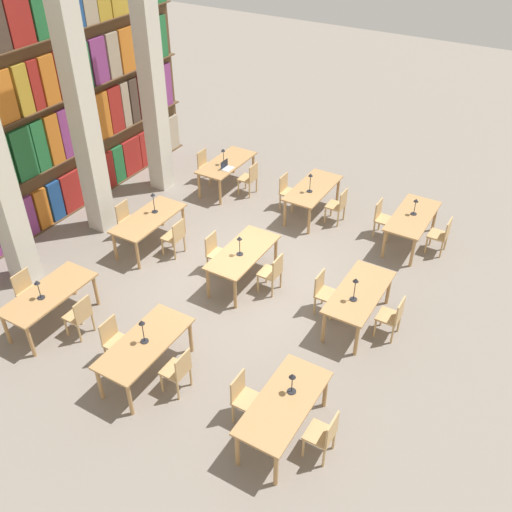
{
  "coord_description": "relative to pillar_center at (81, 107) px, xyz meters",
  "views": [
    {
      "loc": [
        -8.12,
        -5.04,
        7.57
      ],
      "look_at": [
        0.0,
        -0.25,
        0.69
      ],
      "focal_mm": 40.0,
      "sensor_mm": 36.0,
      "label": 1
    }
  ],
  "objects": [
    {
      "name": "chair_10",
      "position": [
        3.04,
        -4.81,
        -2.52
      ],
      "size": [
        0.42,
        0.4,
        0.88
      ],
      "color": "tan",
      "rests_on": "ground_plane"
    },
    {
      "name": "chair_5",
      "position": [
        3.05,
        -5.93,
        -2.52
      ],
      "size": [
        0.42,
        0.4,
        0.88
      ],
      "rotation": [
        0.0,
        0.0,
        3.14
      ],
      "color": "tan",
      "rests_on": "ground_plane"
    },
    {
      "name": "desk_lamp_3",
      "position": [
        -3.14,
        -3.99,
        -1.92
      ],
      "size": [
        0.14,
        0.14,
        0.47
      ],
      "color": "#232328",
      "rests_on": "reading_table_3"
    },
    {
      "name": "pillar_right",
      "position": [
        2.34,
        0.0,
        0.0
      ],
      "size": [
        0.47,
        0.47,
        6.0
      ],
      "color": "beige",
      "rests_on": "ground_plane"
    },
    {
      "name": "chair_17",
      "position": [
        3.14,
        -0.89,
        -2.52
      ],
      "size": [
        0.42,
        0.4,
        0.88
      ],
      "rotation": [
        0.0,
        0.0,
        3.14
      ],
      "color": "tan",
      "rests_on": "ground_plane"
    },
    {
      "name": "reading_table_0",
      "position": [
        -3.06,
        -6.62,
        -2.33
      ],
      "size": [
        1.81,
        0.81,
        0.76
      ],
      "color": "tan",
      "rests_on": "ground_plane"
    },
    {
      "name": "chair_12",
      "position": [
        -3.01,
        -2.3,
        -2.52
      ],
      "size": [
        0.42,
        0.4,
        0.88
      ],
      "color": "tan",
      "rests_on": "ground_plane"
    },
    {
      "name": "chair_4",
      "position": [
        3.05,
        -7.31,
        -2.52
      ],
      "size": [
        0.42,
        0.4,
        0.88
      ],
      "color": "tan",
      "rests_on": "ground_plane"
    },
    {
      "name": "desk_lamp_0",
      "position": [
        -2.84,
        -6.62,
        -1.97
      ],
      "size": [
        0.14,
        0.14,
        0.39
      ],
      "color": "#232328",
      "rests_on": "reading_table_0"
    },
    {
      "name": "reading_table_7",
      "position": [
        -0.06,
        -1.55,
        -2.33
      ],
      "size": [
        1.81,
        0.81,
        0.76
      ],
      "color": "tan",
      "rests_on": "ground_plane"
    },
    {
      "name": "chair_3",
      "position": [
        -0.09,
        -5.92,
        -2.52
      ],
      "size": [
        0.42,
        0.4,
        0.88
      ],
      "rotation": [
        0.0,
        0.0,
        3.14
      ],
      "color": "tan",
      "rests_on": "ground_plane"
    },
    {
      "name": "desk_lamp_8",
      "position": [
        2.98,
        -1.58,
        -1.94
      ],
      "size": [
        0.14,
        0.14,
        0.44
      ],
      "color": "#232328",
      "rests_on": "reading_table_8"
    },
    {
      "name": "chair_15",
      "position": [
        -0.03,
        -0.87,
        -2.52
      ],
      "size": [
        0.42,
        0.4,
        0.88
      ],
      "rotation": [
        0.0,
        0.0,
        3.14
      ],
      "color": "tan",
      "rests_on": "ground_plane"
    },
    {
      "name": "ground_plane",
      "position": [
        0.0,
        -4.06,
        -3.0
      ],
      "size": [
        40.0,
        40.0,
        0.0
      ],
      "primitive_type": "plane",
      "color": "gray"
    },
    {
      "name": "reading_table_5",
      "position": [
        3.06,
        -4.12,
        -2.33
      ],
      "size": [
        1.81,
        0.81,
        0.76
      ],
      "color": "tan",
      "rests_on": "ground_plane"
    },
    {
      "name": "chair_9",
      "position": [
        -0.06,
        -3.36,
        -2.52
      ],
      "size": [
        0.42,
        0.4,
        0.88
      ],
      "rotation": [
        0.0,
        0.0,
        3.14
      ],
      "color": "tan",
      "rests_on": "ground_plane"
    },
    {
      "name": "reading_table_2",
      "position": [
        3.04,
        -6.62,
        -2.33
      ],
      "size": [
        1.81,
        0.81,
        0.76
      ],
      "color": "tan",
      "rests_on": "ground_plane"
    },
    {
      "name": "chair_14",
      "position": [
        -0.03,
        -2.24,
        -2.52
      ],
      "size": [
        0.42,
        0.4,
        0.88
      ],
      "color": "tan",
      "rests_on": "ground_plane"
    },
    {
      "name": "reading_table_8",
      "position": [
        3.12,
        -1.58,
        -2.33
      ],
      "size": [
        1.81,
        0.81,
        0.76
      ],
      "color": "tan",
      "rests_on": "ground_plane"
    },
    {
      "name": "reading_table_3",
      "position": [
        -3.15,
        -4.0,
        -2.33
      ],
      "size": [
        1.81,
        0.81,
        0.76
      ],
      "color": "tan",
      "rests_on": "ground_plane"
    },
    {
      "name": "chair_8",
      "position": [
        -0.06,
        -4.74,
        -2.52
      ],
      "size": [
        0.42,
        0.4,
        0.88
      ],
      "color": "tan",
      "rests_on": "ground_plane"
    },
    {
      "name": "bookshelf_bank",
      "position": [
        -0.02,
        1.18,
        -0.28
      ],
      "size": [
        9.24,
        0.35,
        5.5
      ],
      "color": "brown",
      "rests_on": "ground_plane"
    },
    {
      "name": "chair_13",
      "position": [
        -3.01,
        -0.92,
        -2.52
      ],
      "size": [
        0.42,
        0.4,
        0.88
      ],
      "rotation": [
        0.0,
        0.0,
        3.14
      ],
      "color": "tan",
      "rests_on": "ground_plane"
    },
    {
      "name": "desk_lamp_6",
      "position": [
        -3.23,
        -1.63,
        -1.96
      ],
      "size": [
        0.14,
        0.14,
        0.41
      ],
      "color": "#232328",
      "rests_on": "reading_table_6"
    },
    {
      "name": "reading_table_6",
      "position": [
        -3.05,
        -1.61,
        -2.33
      ],
      "size": [
        1.81,
        0.81,
        0.76
      ],
      "color": "tan",
      "rests_on": "ground_plane"
    },
    {
      "name": "pillar_center",
      "position": [
        0.0,
        0.0,
        0.0
      ],
      "size": [
        0.47,
        0.47,
        6.0
      ],
      "color": "beige",
      "rests_on": "ground_plane"
    },
    {
      "name": "desk_lamp_7",
      "position": [
        0.2,
        -1.53,
        -1.9
      ],
      "size": [
        0.14,
        0.14,
        0.5
      ],
      "color": "#232328",
      "rests_on": "reading_table_7"
    },
    {
      "name": "chair_11",
      "position": [
        3.04,
        -3.44,
        -2.52
      ],
      "size": [
        0.42,
        0.4,
        0.88
      ],
      "rotation": [
        0.0,
        0.0,
        3.14
      ],
      "color": "tan",
      "rests_on": "ground_plane"
    },
    {
      "name": "reading_table_1",
      "position": [
        -0.06,
        -6.61,
        -2.33
      ],
      "size": [
        1.81,
        0.81,
        0.76
      ],
      "color": "tan",
      "rests_on": "ground_plane"
    },
    {
      "name": "desk_lamp_2",
      "position": [
        3.09,
        -6.62,
        -1.97
      ],
      "size": [
        0.14,
        0.14,
        0.4
      ],
      "color": "#232328",
      "rests_on": "reading_table_2"
    },
    {
      "name": "chair_0",
      "position": [
        -3.09,
        -7.3,
        -2.52
      ],
      "size": [
        0.42,
        0.4,
        0.88
      ],
      "color": "tan",
      "rests_on": "ground_plane"
    },
    {
      "name": "laptop",
      "position": [
        2.81,
        -1.79,
        -2.2
      ],
      "size": [
        0.32,
        0.22,
        0.21
      ],
      "color": "silver",
      "rests_on": "reading_table_8"
    },
    {
      "name": "chair_6",
      "position": [
        -3.17,
        -4.69,
        -2.52
      ],
      "size": [
        0.42,
        0.4,
        0.88
      ],
      "color": "tan",
      "rests_on": "ground_plane"
    },
    {
      "name": "chair_1",
      "position": [
        -3.09,
        -5.93,
        -2.52
      ],
      "size": [
        0.42,
        0.4,
        0.88
      ],
      "rotation": [
        0.0,
        0.0,
        3.14
      ],
      "color": "tan",
      "rests_on": "ground_plane"
    },
    {
      "name": "chair_2",
      "position": [
        -0.09,
        -7.29,
        -2.52
      ],
      "size": [
        0.42,
        0.4,
        0.88
      ],
      "color": "tan",
      "rests_on": "ground_plane"
    },
    {
      "name": "reading_table_4",
      "position": [
        -0.08,
        -4.05,
        -2.33
      ],
      "size": [
        1.81,
        0.81,
        0.76
      ],
      "color": "tan",
      "rests_on": "ground_plane"
    },
    {
      "name": "chair_7",
      "position": [
        -3.17,
        -3.31,
        -2.52
      ],
      "size": [
        0.42,
        0.4,
        0.88
      ],
      "rotation": [
        0.0,
        0.0,
        3.14
      ],
      "color": "tan",
      "rests_on": "ground_plane"
    },
    {
      "name": "desk_lamp_1",
      "position": [
        -0.35,
        -6.6,
        -1.9
      ],
      "size": [
        0.14,
        0.14,
        0.49
      ],
      "color": "#232328",
      "rests_on": "reading_table_1"
    },
    {
      "name": "chair_16",
      "position": [
        3.14,
        -2.27,
        -2.52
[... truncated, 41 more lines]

